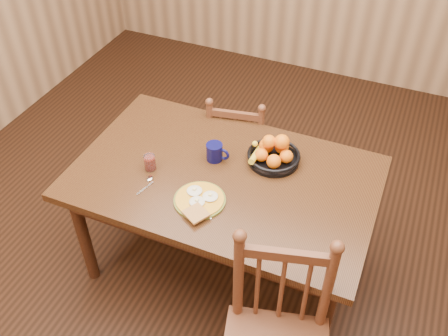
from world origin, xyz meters
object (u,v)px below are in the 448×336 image
at_px(coffee_mug, 215,152).
at_px(fruit_bowl, 273,153).
at_px(dining_table, 224,186).
at_px(breakfast_plate, 200,200).
at_px(chair_far, 238,148).

height_order(coffee_mug, fruit_bowl, fruit_bowl).
relative_size(dining_table, coffee_mug, 12.01).
relative_size(breakfast_plate, coffee_mug, 2.30).
height_order(chair_far, fruit_bowl, fruit_bowl).
distance_m(dining_table, coffee_mug, 0.19).
distance_m(breakfast_plate, coffee_mug, 0.34).
distance_m(dining_table, breakfast_plate, 0.25).
bearing_deg(fruit_bowl, chair_far, 131.94).
xyz_separation_m(breakfast_plate, coffee_mug, (-0.06, 0.33, 0.04)).
relative_size(chair_far, coffee_mug, 6.42).
distance_m(chair_far, breakfast_plate, 0.92).
relative_size(coffee_mug, fruit_bowl, 0.46).
bearing_deg(fruit_bowl, dining_table, -133.58).
xyz_separation_m(dining_table, breakfast_plate, (-0.03, -0.23, 0.10)).
bearing_deg(chair_far, dining_table, 93.36).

